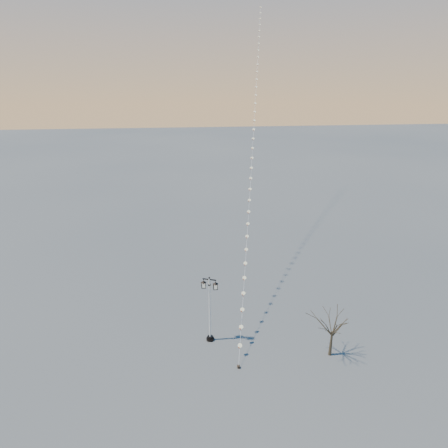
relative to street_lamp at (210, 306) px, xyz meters
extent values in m
plane|color=#4E504F|center=(0.84, -2.81, -2.95)|extent=(300.00, 300.00, 0.00)
cylinder|color=black|center=(0.00, 0.00, -2.87)|extent=(0.59, 0.59, 0.17)
cylinder|color=black|center=(0.00, 0.00, -2.71)|extent=(0.42, 0.42, 0.15)
cylinder|color=silver|center=(0.00, 0.00, -0.15)|extent=(0.14, 0.14, 4.97)
cylinder|color=black|center=(0.00, 0.00, 1.76)|extent=(0.21, 0.21, 0.06)
cube|color=black|center=(0.00, 0.00, 2.18)|extent=(0.96, 0.42, 0.06)
sphere|color=black|center=(0.00, 0.00, 2.31)|extent=(0.15, 0.15, 0.15)
pyramid|color=black|center=(-0.41, 0.16, 2.02)|extent=(0.47, 0.47, 0.15)
cube|color=beige|center=(-0.41, 0.16, 1.69)|extent=(0.28, 0.28, 0.36)
cube|color=black|center=(-0.41, 0.16, 1.49)|extent=(0.32, 0.32, 0.04)
pyramid|color=black|center=(0.41, -0.16, 2.02)|extent=(0.47, 0.47, 0.15)
cube|color=beige|center=(0.41, -0.16, 1.69)|extent=(0.28, 0.28, 0.36)
cube|color=black|center=(0.41, -0.16, 1.49)|extent=(0.32, 0.32, 0.04)
cone|color=#342B1D|center=(8.36, -2.79, -1.97)|extent=(0.23, 0.23, 1.97)
cylinder|color=black|center=(1.64, -3.34, -2.85)|extent=(0.20, 0.20, 0.20)
cylinder|color=black|center=(1.64, -3.34, -2.82)|extent=(0.03, 0.03, 0.25)
cone|color=#FA5822|center=(6.86, 19.48, 11.61)|extent=(0.08, 0.08, 0.29)
cylinder|color=white|center=(1.64, -3.34, -2.34)|extent=(0.02, 0.02, 0.82)
camera|label=1|loc=(-2.07, -24.93, 15.50)|focal=31.51mm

